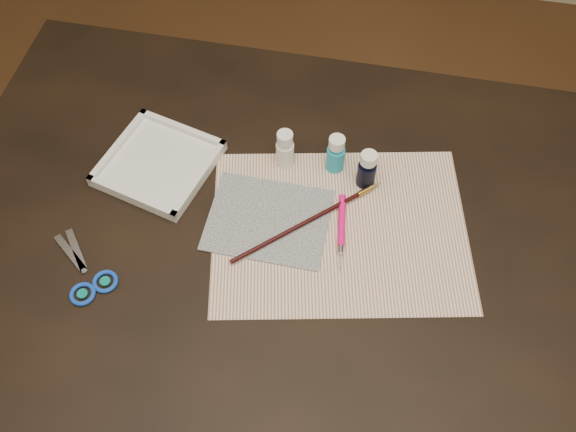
% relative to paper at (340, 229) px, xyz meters
% --- Properties ---
extents(ground, '(3.50, 3.50, 0.02)m').
position_rel_paper_xyz_m(ground, '(-0.09, -0.02, -0.76)').
color(ground, '#422614').
rests_on(ground, ground).
extents(table, '(1.30, 0.90, 0.75)m').
position_rel_paper_xyz_m(table, '(-0.09, -0.02, -0.38)').
color(table, black).
rests_on(table, ground).
extents(paper, '(0.52, 0.43, 0.00)m').
position_rel_paper_xyz_m(paper, '(0.00, 0.00, 0.00)').
color(paper, silver).
rests_on(paper, table).
extents(canvas, '(0.22, 0.18, 0.00)m').
position_rel_paper_xyz_m(canvas, '(-0.13, -0.01, 0.00)').
color(canvas, black).
rests_on(canvas, paper).
extents(paint_bottle_white, '(0.04, 0.04, 0.08)m').
position_rel_paper_xyz_m(paint_bottle_white, '(-0.13, 0.13, 0.04)').
color(paint_bottle_white, white).
rests_on(paint_bottle_white, table).
extents(paint_bottle_cyan, '(0.04, 0.04, 0.08)m').
position_rel_paper_xyz_m(paint_bottle_cyan, '(-0.03, 0.14, 0.04)').
color(paint_bottle_cyan, '#1C9ABE').
rests_on(paint_bottle_cyan, table).
extents(paint_bottle_navy, '(0.04, 0.04, 0.08)m').
position_rel_paper_xyz_m(paint_bottle_navy, '(0.03, 0.11, 0.04)').
color(paint_bottle_navy, black).
rests_on(paint_bottle_navy, table).
extents(paintbrush, '(0.24, 0.23, 0.01)m').
position_rel_paper_xyz_m(paintbrush, '(-0.06, 0.00, 0.01)').
color(paintbrush, black).
rests_on(paintbrush, canvas).
extents(craft_knife, '(0.03, 0.16, 0.01)m').
position_rel_paper_xyz_m(craft_knife, '(0.00, -0.01, 0.01)').
color(craft_knife, '#F40B71').
rests_on(craft_knife, paper).
extents(scissors, '(0.19, 0.17, 0.01)m').
position_rel_paper_xyz_m(scissors, '(-0.43, -0.17, 0.00)').
color(scissors, silver).
rests_on(scissors, table).
extents(palette_tray, '(0.24, 0.24, 0.02)m').
position_rel_paper_xyz_m(palette_tray, '(-0.36, 0.07, 0.01)').
color(palette_tray, white).
rests_on(palette_tray, table).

